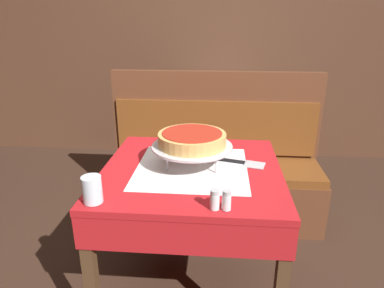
# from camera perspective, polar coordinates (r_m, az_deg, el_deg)

# --- Properties ---
(dining_table_front) EXTENTS (0.85, 0.85, 0.76)m
(dining_table_front) POSITION_cam_1_polar(r_m,az_deg,el_deg) (1.69, -0.03, -7.20)
(dining_table_front) COLOR red
(dining_table_front) RESTS_ON ground_plane
(dining_table_rear) EXTENTS (0.67, 0.67, 0.75)m
(dining_table_rear) POSITION_cam_1_polar(r_m,az_deg,el_deg) (3.19, 5.12, 5.69)
(dining_table_rear) COLOR beige
(dining_table_rear) RESTS_ON ground_plane
(booth_bench) EXTENTS (1.53, 0.47, 1.07)m
(booth_bench) POSITION_cam_1_polar(r_m,az_deg,el_deg) (2.56, 3.66, -5.56)
(booth_bench) COLOR brown
(booth_bench) RESTS_ON ground_plane
(back_wall_panel) EXTENTS (6.00, 0.04, 2.40)m
(back_wall_panel) POSITION_cam_1_polar(r_m,az_deg,el_deg) (3.62, 2.89, 16.66)
(back_wall_panel) COLOR #4C2D1E
(back_wall_panel) RESTS_ON ground_plane
(pizza_pan_stand) EXTENTS (0.38, 0.38, 0.11)m
(pizza_pan_stand) POSITION_cam_1_polar(r_m,az_deg,el_deg) (1.62, 0.09, -0.54)
(pizza_pan_stand) COLOR #ADADB2
(pizza_pan_stand) RESTS_ON dining_table_front
(deep_dish_pizza) EXTENTS (0.32, 0.32, 0.06)m
(deep_dish_pizza) POSITION_cam_1_polar(r_m,az_deg,el_deg) (1.61, 0.09, 0.85)
(deep_dish_pizza) COLOR tan
(deep_dish_pizza) RESTS_ON pizza_pan_stand
(pizza_server) EXTENTS (0.28, 0.12, 0.01)m
(pizza_server) POSITION_cam_1_polar(r_m,az_deg,el_deg) (1.71, 7.74, -3.01)
(pizza_server) COLOR #BCBCC1
(pizza_server) RESTS_ON dining_table_front
(water_glass_near) EXTENTS (0.08, 0.08, 0.11)m
(water_glass_near) POSITION_cam_1_polar(r_m,az_deg,el_deg) (1.38, -16.30, -7.29)
(water_glass_near) COLOR silver
(water_glass_near) RESTS_ON dining_table_front
(salt_shaker) EXTENTS (0.04, 0.04, 0.08)m
(salt_shaker) POSITION_cam_1_polar(r_m,az_deg,el_deg) (1.29, 3.80, -9.24)
(salt_shaker) COLOR silver
(salt_shaker) RESTS_ON dining_table_front
(pepper_shaker) EXTENTS (0.04, 0.04, 0.08)m
(pepper_shaker) POSITION_cam_1_polar(r_m,az_deg,el_deg) (1.29, 5.77, -9.29)
(pepper_shaker) COLOR silver
(pepper_shaker) RESTS_ON dining_table_front
(condiment_caddy) EXTENTS (0.13, 0.13, 0.15)m
(condiment_caddy) POSITION_cam_1_polar(r_m,az_deg,el_deg) (3.25, 5.84, 8.96)
(condiment_caddy) COLOR black
(condiment_caddy) RESTS_ON dining_table_rear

